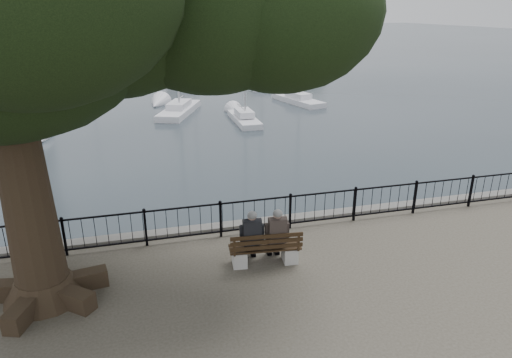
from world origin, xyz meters
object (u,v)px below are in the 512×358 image
object	(u,v)px
person_right	(276,237)
lion_monument	(173,50)
bench	(265,252)
person_left	(251,238)

from	to	relation	value
person_right	lion_monument	xyz separation A→B (m)	(1.92, 49.06, 0.42)
lion_monument	person_right	bearing A→B (deg)	-92.24
person_right	lion_monument	size ratio (longest dim) A/B	0.17
bench	person_right	distance (m)	0.47
person_left	lion_monument	distance (m)	49.07
person_right	person_left	bearing A→B (deg)	174.49
bench	person_right	xyz separation A→B (m)	(0.30, 0.07, 0.35)
lion_monument	bench	bearing A→B (deg)	-92.58
person_left	lion_monument	world-z (taller)	lion_monument
person_left	person_right	distance (m)	0.61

